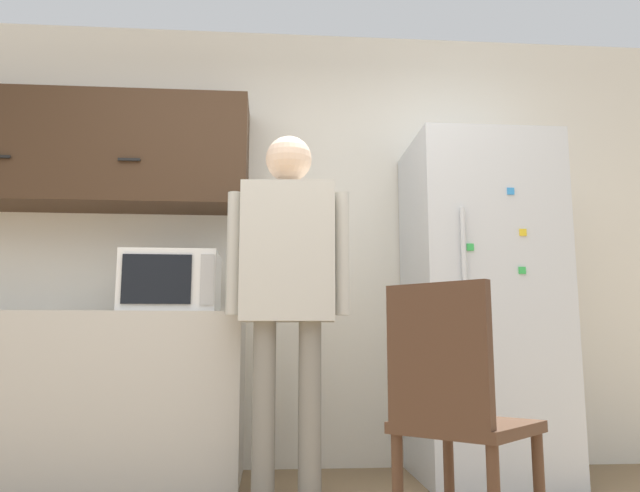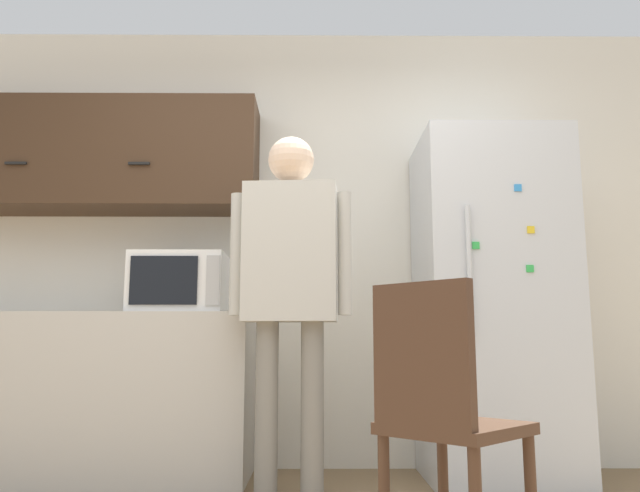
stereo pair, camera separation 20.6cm
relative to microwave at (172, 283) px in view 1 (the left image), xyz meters
The scene contains 7 objects.
back_wall 0.79m from the microwave, 33.01° to the left, with size 6.00×0.06×2.70m.
counter 0.85m from the microwave, behind, with size 1.98×0.61×0.88m.
upper_cabinets 1.00m from the microwave, 163.13° to the left, with size 1.98×0.39×0.65m.
microwave is the anchor object (origin of this frame).
person 0.72m from the microwave, 30.50° to the right, with size 0.60×0.25×1.76m.
refrigerator 1.71m from the microwave, ahead, with size 0.76×0.75×1.86m.
chair 1.81m from the microwave, 47.49° to the right, with size 0.58×0.58×0.92m.
Camera 1 is at (-0.08, -1.78, 0.72)m, focal length 35.00 mm.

